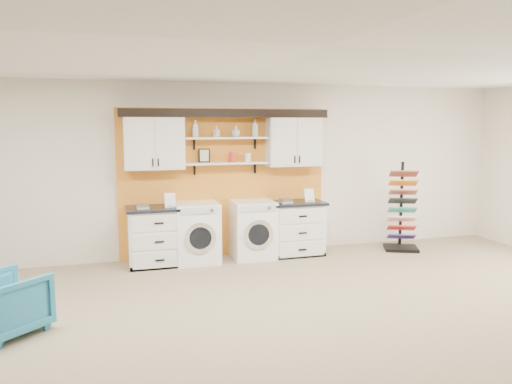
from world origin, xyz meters
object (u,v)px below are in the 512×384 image
object	(u,v)px
washer	(197,232)
sample_rack	(402,221)
dryer	(253,229)
armchair	(7,303)
base_cabinet_right	(296,228)
base_cabinet_left	(157,236)

from	to	relation	value
washer	sample_rack	bearing A→B (deg)	-3.59
dryer	armchair	world-z (taller)	dryer
base_cabinet_right	washer	size ratio (longest dim) A/B	0.96
dryer	armchair	size ratio (longest dim) A/B	1.33
base_cabinet_left	armchair	bearing A→B (deg)	-128.99
washer	dryer	bearing A→B (deg)	-0.00
armchair	dryer	bearing A→B (deg)	-98.73
base_cabinet_left	base_cabinet_right	size ratio (longest dim) A/B	1.02
base_cabinet_left	dryer	xyz separation A→B (m)	(1.51, -0.00, 0.01)
base_cabinet_left	washer	xyz separation A→B (m)	(0.60, -0.00, 0.02)
base_cabinet_right	washer	bearing A→B (deg)	-179.88
armchair	base_cabinet_left	bearing A→B (deg)	-81.03
washer	sample_rack	world-z (taller)	sample_rack
base_cabinet_left	dryer	world-z (taller)	dryer
washer	dryer	size ratio (longest dim) A/B	1.01
base_cabinet_left	base_cabinet_right	distance (m)	2.26
sample_rack	washer	bearing A→B (deg)	-159.65
base_cabinet_right	dryer	size ratio (longest dim) A/B	0.97
base_cabinet_left	armchair	world-z (taller)	base_cabinet_left
dryer	washer	bearing A→B (deg)	180.00
washer	armchair	size ratio (longest dim) A/B	1.34
sample_rack	base_cabinet_right	bearing A→B (deg)	-162.94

